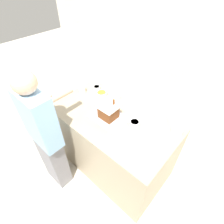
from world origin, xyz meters
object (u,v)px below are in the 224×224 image
at_px(decorative_tree, 162,114).
at_px(person, 46,136).
at_px(candy_bowl_far_left, 177,130).
at_px(candy_bowl_far_right, 144,114).
at_px(candy_bowl_center_rear, 135,123).
at_px(baking_tray, 109,117).
at_px(gingerbread_house, 108,110).
at_px(candy_bowl_front_corner, 102,94).
at_px(candy_bowl_near_tray_left, 97,88).
at_px(candy_bowl_beside_tree, 115,97).
at_px(mug, 82,89).

bearing_deg(decorative_tree, person, -133.91).
bearing_deg(candy_bowl_far_left, candy_bowl_far_right, -176.70).
height_order(candy_bowl_far_left, candy_bowl_center_rear, candy_bowl_center_rear).
bearing_deg(candy_bowl_center_rear, baking_tray, -160.30).
bearing_deg(gingerbread_house, candy_bowl_front_corner, 144.95).
xyz_separation_m(candy_bowl_far_left, candy_bowl_far_right, (-0.39, -0.02, 0.00)).
height_order(candy_bowl_far_left, candy_bowl_near_tray_left, candy_bowl_near_tray_left).
relative_size(decorative_tree, candy_bowl_near_tray_left, 3.62).
height_order(candy_bowl_front_corner, candy_bowl_center_rear, same).
bearing_deg(candy_bowl_center_rear, person, -132.40).
bearing_deg(gingerbread_house, candy_bowl_beside_tree, 120.34).
xyz_separation_m(decorative_tree, mug, (-1.07, -0.14, -0.13)).
bearing_deg(candy_bowl_beside_tree, candy_bowl_far_left, -0.63).
relative_size(baking_tray, candy_bowl_center_rear, 3.95).
relative_size(candy_bowl_center_rear, mug, 1.19).
xyz_separation_m(baking_tray, candy_bowl_beside_tree, (-0.19, 0.32, 0.02)).
bearing_deg(decorative_tree, candy_bowl_far_left, 11.21).
height_order(candy_bowl_far_right, candy_bowl_center_rear, candy_bowl_far_right).
relative_size(gingerbread_house, candy_bowl_near_tray_left, 2.71).
relative_size(candy_bowl_near_tray_left, mug, 1.05).
bearing_deg(mug, candy_bowl_center_rear, -1.67).
distance_m(gingerbread_house, candy_bowl_front_corner, 0.44).
relative_size(gingerbread_house, candy_bowl_beside_tree, 1.92).
xyz_separation_m(candy_bowl_front_corner, candy_bowl_center_rear, (0.63, -0.14, -0.00)).
xyz_separation_m(candy_bowl_front_corner, candy_bowl_beside_tree, (0.16, 0.07, -0.00)).
distance_m(baking_tray, candy_bowl_center_rear, 0.30).
bearing_deg(candy_bowl_near_tray_left, gingerbread_house, -30.95).
relative_size(gingerbread_house, person, 0.16).
height_order(baking_tray, candy_bowl_far_right, candy_bowl_far_right).
bearing_deg(candy_bowl_center_rear, decorative_tree, 40.58).
bearing_deg(candy_bowl_front_corner, candy_bowl_far_left, 3.48).
xyz_separation_m(gingerbread_house, candy_bowl_near_tray_left, (-0.49, 0.30, -0.08)).
bearing_deg(candy_bowl_center_rear, candy_bowl_beside_tree, 155.30).
xyz_separation_m(candy_bowl_far_right, candy_bowl_near_tray_left, (-0.77, 0.01, 0.00)).
xyz_separation_m(gingerbread_house, candy_bowl_far_right, (0.28, 0.29, -0.08)).
relative_size(candy_bowl_front_corner, candy_bowl_beside_tree, 1.04).
distance_m(candy_bowl_beside_tree, mug, 0.45).
distance_m(decorative_tree, mug, 1.09).
xyz_separation_m(baking_tray, candy_bowl_near_tray_left, (-0.49, 0.30, 0.02)).
xyz_separation_m(candy_bowl_far_left, candy_bowl_beside_tree, (-0.85, 0.01, -0.00)).
bearing_deg(baking_tray, candy_bowl_beside_tree, 120.29).
bearing_deg(gingerbread_house, candy_bowl_far_right, 46.02).
height_order(candy_bowl_far_right, candy_bowl_beside_tree, candy_bowl_far_right).
distance_m(baking_tray, decorative_tree, 0.58).
bearing_deg(candy_bowl_front_corner, mug, -153.79).
distance_m(candy_bowl_front_corner, candy_bowl_near_tray_left, 0.15).
distance_m(candy_bowl_far_left, person, 1.38).
height_order(candy_bowl_center_rear, mug, mug).
height_order(gingerbread_house, candy_bowl_center_rear, gingerbread_house).
xyz_separation_m(candy_bowl_far_left, candy_bowl_front_corner, (-1.02, -0.06, 0.00)).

